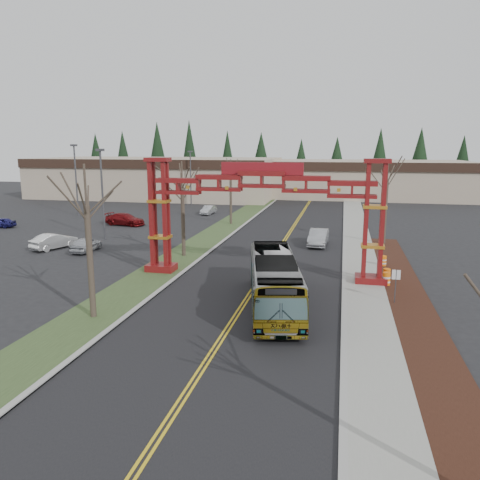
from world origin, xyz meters
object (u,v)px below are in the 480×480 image
(silver_sedan, at_px, (318,237))
(parked_car_mid_b, at_px, (0,223))
(barrel_mid, at_px, (387,275))
(parked_car_near_a, at_px, (86,244))
(parked_car_far_a, at_px, (208,210))
(retail_building_west, at_px, (159,177))
(gateway_arch, at_px, (262,198))
(street_sign, at_px, (396,280))
(parked_car_near_b, at_px, (54,241))
(light_pole_far, at_px, (191,174))
(parked_car_mid_a, at_px, (125,219))
(bare_tree_median_mid, at_px, (182,188))
(transit_bus, at_px, (274,282))
(barrel_north, at_px, (383,261))
(retail_building_east, at_px, (365,179))
(light_pole_near, at_px, (102,188))
(bare_tree_right_far, at_px, (387,182))
(bare_tree_median_near, at_px, (87,207))
(barrel_south, at_px, (386,279))
(bare_tree_median_far, at_px, (231,176))
(light_pole_mid, at_px, (76,175))

(silver_sedan, relative_size, parked_car_mid_b, 1.38)
(barrel_mid, bearing_deg, parked_car_near_a, 170.57)
(parked_car_far_a, bearing_deg, barrel_mid, -49.85)
(retail_building_west, bearing_deg, barrel_mid, -53.63)
(gateway_arch, xyz_separation_m, street_sign, (9.23, -4.26, -4.38))
(parked_car_near_b, xyz_separation_m, light_pole_far, (1.85, 36.34, 4.47))
(parked_car_near_a, bearing_deg, parked_car_mid_a, -82.34)
(parked_car_far_a, xyz_separation_m, bare_tree_median_mid, (5.32, -26.22, 5.53))
(transit_bus, distance_m, barrel_north, 13.78)
(parked_car_mid_b, relative_size, light_pole_far, 0.40)
(silver_sedan, bearing_deg, retail_building_east, 85.13)
(silver_sedan, height_order, parked_car_near_b, silver_sedan)
(light_pole_near, xyz_separation_m, street_sign, (28.11, -15.41, -3.90))
(bare_tree_right_far, relative_size, barrel_north, 9.05)
(bare_tree_median_near, relative_size, light_pole_near, 0.93)
(silver_sedan, xyz_separation_m, barrel_south, (5.46, -13.10, -0.30))
(retail_building_east, distance_m, parked_car_near_a, 63.14)
(parked_car_near_b, bearing_deg, parked_car_mid_b, -14.37)
(light_pole_near, bearing_deg, bare_tree_right_far, 6.98)
(retail_building_east, xyz_separation_m, transit_bus, (-8.09, -68.32, -1.89))
(retail_building_east, distance_m, parked_car_far_a, 38.38)
(gateway_arch, height_order, bare_tree_median_far, gateway_arch)
(parked_car_near_a, bearing_deg, retail_building_east, -120.60)
(parked_car_mid_b, relative_size, bare_tree_median_near, 0.41)
(gateway_arch, bearing_deg, retail_building_east, 80.83)
(retail_building_west, relative_size, light_pole_mid, 4.59)
(gateway_arch, height_order, barrel_mid, gateway_arch)
(gateway_arch, height_order, barrel_north, gateway_arch)
(transit_bus, height_order, parked_car_far_a, transit_bus)
(retail_building_west, distance_m, barrel_mid, 66.10)
(retail_building_east, distance_m, parked_car_mid_b, 65.01)
(parked_car_near_a, xyz_separation_m, bare_tree_right_far, (27.61, 9.44, 5.58))
(parked_car_near_a, height_order, light_pole_far, light_pole_far)
(light_pole_near, distance_m, street_sign, 32.29)
(light_pole_mid, height_order, street_sign, light_pole_mid)
(bare_tree_right_far, bearing_deg, street_sign, -92.34)
(parked_car_near_a, distance_m, barrel_south, 27.23)
(retail_building_west, distance_m, retail_building_east, 40.79)
(parked_car_mid_a, relative_size, parked_car_far_a, 1.37)
(bare_tree_median_near, bearing_deg, parked_car_mid_b, 136.59)
(retail_building_west, xyz_separation_m, parked_car_far_a, (16.68, -22.35, -3.14))
(parked_car_mid_a, bearing_deg, silver_sedan, -97.15)
(retail_building_west, height_order, light_pole_mid, light_pole_mid)
(transit_bus, relative_size, barrel_south, 11.35)
(retail_building_west, relative_size, transit_bus, 3.95)
(retail_building_east, height_order, bare_tree_median_near, bare_tree_median_near)
(street_sign, bearing_deg, barrel_north, 89.83)
(parked_car_near_a, xyz_separation_m, bare_tree_median_near, (9.61, -15.66, 5.76))
(transit_bus, distance_m, parked_car_near_a, 22.73)
(parked_car_mid_b, xyz_separation_m, parked_car_far_a, (21.58, 16.58, 0.01))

